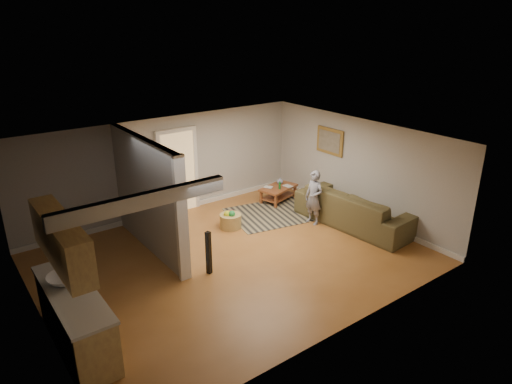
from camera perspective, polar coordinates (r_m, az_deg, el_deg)
ground at (r=9.71m, az=-2.79°, el=-8.27°), size 7.50×7.50×0.00m
room_shell at (r=8.94m, az=-10.16°, el=-0.90°), size 7.54×6.02×2.52m
area_rug at (r=11.82m, az=2.47°, el=-2.65°), size 2.63×2.14×0.01m
sofa at (r=11.45m, az=12.09°, el=-3.98°), size 1.38×3.05×0.87m
coffee_table at (r=12.53m, az=2.83°, el=0.30°), size 1.17×0.87×0.62m
tv_console at (r=10.59m, az=-13.06°, el=-2.16°), size 0.69×1.25×1.02m
speaker_left at (r=9.01m, az=-5.94°, el=-7.57°), size 0.12×0.12×0.90m
speaker_right at (r=10.16m, az=-11.99°, el=-4.22°), size 0.11×0.11×0.99m
toy_basket at (r=10.98m, az=-3.21°, el=-3.53°), size 0.52×0.52×0.46m
child at (r=11.36m, az=7.09°, el=-3.85°), size 0.37×0.52×1.34m
toddler at (r=11.60m, az=-12.78°, el=-3.70°), size 0.58×0.56×0.94m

